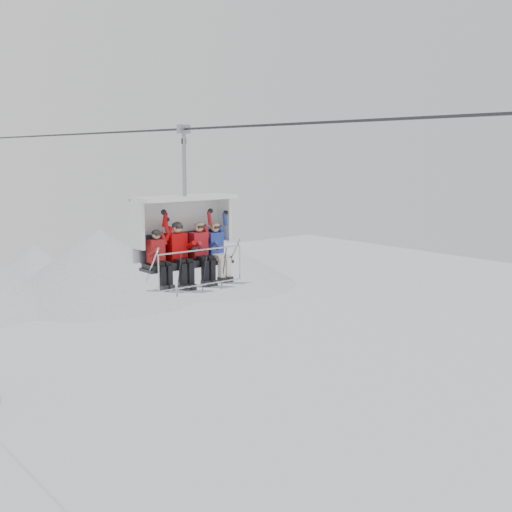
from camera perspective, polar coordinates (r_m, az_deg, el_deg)
haul_cable at (r=14.11m, az=-0.00°, el=11.51°), size 0.06×50.00×0.06m
chairlift_carrier at (r=16.62m, az=-6.55°, el=2.28°), size 2.69×1.17×3.98m
skier_far_left at (r=15.95m, az=-8.65°, el=-0.05°), size 0.39×1.69×1.57m
skier_center_left at (r=16.27m, az=-6.85°, el=0.42°), size 0.46×1.69×1.80m
skier_center_right at (r=16.63m, az=-4.92°, el=0.57°), size 0.44×1.69×1.73m
skier_far_right at (r=16.92m, az=-3.47°, el=0.65°), size 0.41×1.69×1.64m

